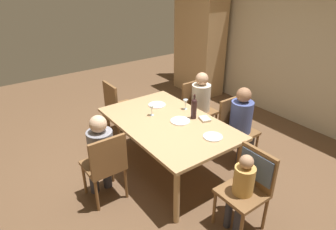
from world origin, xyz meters
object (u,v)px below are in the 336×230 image
Objects in this scene: armoire_cabinet at (199,43)px; person_woman_host at (242,120)px; chair_left_end at (117,105)px; dinner_plate_host at (213,137)px; person_man_bearded at (202,101)px; wine_glass_near_left at (186,102)px; dinner_plate_guest_right at (157,105)px; wine_bottle_tall_green at (194,108)px; chair_right_end at (251,179)px; person_child_small at (241,187)px; person_man_guest at (100,151)px; wine_glass_centre at (152,108)px; dinner_plate_guest_left at (180,121)px; dining_table at (168,126)px; chair_far_left at (197,105)px; chair_far_right at (235,125)px; chair_near at (106,163)px.

person_woman_host is at bearing -28.87° from armoire_cabinet.
dinner_plate_host is at bearing 8.46° from chair_left_end.
person_man_bearded is 1.29m from dinner_plate_host.
dinner_plate_guest_right is at bearing -143.53° from wine_glass_near_left.
person_woman_host reaches higher than wine_bottle_tall_green.
wine_bottle_tall_green is 1.44× the size of dinner_plate_host.
person_woman_host is 7.65× the size of wine_glass_near_left.
dinner_plate_host is 0.93× the size of dinner_plate_guest_right.
chair_right_end is at bearing 45.95° from person_woman_host.
person_child_small is 3.92× the size of dinner_plate_host.
armoire_cabinet is 2.94m from wine_bottle_tall_green.
person_woman_host is at bearing -13.78° from person_man_guest.
dinner_plate_guest_left is at bearing 28.77° from wine_glass_centre.
chair_right_end reaches higher than dining_table.
person_man_bearded is 3.27× the size of wine_bottle_tall_green.
person_man_guest is at bearing -66.57° from dinner_plate_guest_right.
person_woman_host is 4.78× the size of dinner_plate_host.
person_man_guest is (0.48, -1.93, 0.11)m from chair_far_left.
wine_glass_centre is at bearing -163.75° from dinner_plate_host.
chair_left_end is at bearing -59.19° from person_woman_host.
dinner_plate_host and dinner_plate_guest_right have the same top height.
dinner_plate_guest_right is at bearing -50.80° from person_woman_host.
dinner_plate_host is at bearing -29.67° from person_man_guest.
chair_far_right reaches higher than wine_glass_centre.
armoire_cabinet is at bearing -35.12° from person_child_small.
dining_table is at bearing -1.53° from person_man_guest.
dinner_plate_host is at bearing -6.74° from chair_right_end.
chair_far_left is 1.99m from person_man_guest.
chair_far_left is 1.00× the size of chair_right_end.
person_child_small is at bearing 90.00° from chair_right_end.
dining_table is at bearing 5.37° from chair_right_end.
chair_right_end is at bearing -6.74° from dinner_plate_host.
wine_glass_near_left is at bearing 76.74° from wine_glass_centre.
chair_near is (2.12, -3.30, -0.56)m from armoire_cabinet.
dinner_plate_host is (0.64, 0.20, 0.08)m from dining_table.
chair_far_left is 1.00× the size of chair_near.
chair_near is at bearing -91.30° from wine_bottle_tall_green.
wine_glass_centre is at bearing -31.11° from chair_far_right.
chair_left_end is (-1.65, -1.05, 0.00)m from chair_far_right.
chair_left_end is (0.72, -2.42, -0.56)m from armoire_cabinet.
chair_right_end is 1.54m from wine_glass_near_left.
wine_bottle_tall_green is at bearing -42.75° from armoire_cabinet.
person_man_bearded is 1.97m from person_man_guest.
chair_left_end is 0.82× the size of person_man_bearded.
dining_table is at bearing -68.63° from wine_glass_near_left.
chair_left_end is at bearing -163.28° from wine_bottle_tall_green.
chair_near is at bearing -84.84° from dining_table.
chair_right_end is 3.51× the size of dinner_plate_guest_left.
person_woman_host is at bearing 90.00° from chair_far_left.
dining_table is 1.06m from person_woman_host.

